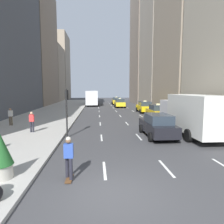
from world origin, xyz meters
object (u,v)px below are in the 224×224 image
taxi_fourth (116,101)px  traffic_light_pole (67,105)px  sedan_black_near (157,125)px  taxi_third (144,107)px  pedestrian_far_walking (11,116)px  box_truck (191,113)px  taxi_second (120,103)px  pedestrian_mid_block (32,121)px  skateboarder (69,156)px  taxi_lead (157,112)px  city_bus (92,97)px

taxi_fourth → traffic_light_pole: size_ratio=1.22×
taxi_fourth → sedan_black_near: bearing=-90.0°
taxi_third → pedestrian_far_walking: 18.95m
box_truck → taxi_second: bearing=96.5°
box_truck → traffic_light_pole: bearing=-179.4°
pedestrian_mid_block → pedestrian_far_walking: bearing=132.5°
skateboarder → pedestrian_far_walking: 13.74m
sedan_black_near → pedestrian_mid_block: bearing=170.0°
sedan_black_near → taxi_lead: bearing=73.1°
taxi_third → city_bus: 18.23m
skateboarder → city_bus: bearing=90.0°
pedestrian_mid_block → skateboarder: bearing=-64.3°
taxi_third → taxi_fourth: 16.78m
city_bus → pedestrian_mid_block: (-4.11, -30.28, -0.72)m
taxi_fourth → pedestrian_mid_block: (-9.72, -30.68, 0.19)m
taxi_lead → taxi_fourth: same height
taxi_lead → pedestrian_far_walking: (-15.52, -4.27, 0.19)m
skateboarder → traffic_light_pole: bearing=98.8°
taxi_second → pedestrian_mid_block: bearing=-112.5°
taxi_third → traffic_light_pole: traffic_light_pole is taller
taxi_third → pedestrian_far_walking: (-15.52, -10.87, 0.19)m
box_truck → traffic_light_pole: traffic_light_pole is taller
pedestrian_far_walking → taxi_lead: bearing=15.4°
skateboarder → traffic_light_pole: 7.46m
taxi_third → city_bus: (-8.41, 16.14, 0.91)m
taxi_lead → box_truck: 8.75m
city_bus → pedestrian_far_walking: size_ratio=7.04×
taxi_lead → box_truck: (0.00, -8.71, 0.83)m
taxi_second → traffic_light_pole: (-6.75, -24.78, 1.53)m
traffic_light_pole → pedestrian_far_walking: bearing=142.7°
city_bus → traffic_light_pole: (-1.14, -31.56, 0.62)m
box_truck → sedan_black_near: bearing=-169.2°
taxi_lead → city_bus: city_bus is taller
city_bus → pedestrian_mid_block: bearing=-97.7°
taxi_second → taxi_fourth: size_ratio=1.00×
taxi_third → box_truck: 15.33m
taxi_fourth → sedan_black_near: taxi_fourth is taller
taxi_lead → taxi_third: (0.00, 6.60, 0.00)m
city_bus → box_truck: (8.41, -31.45, -0.08)m
skateboarder → taxi_lead: bearing=62.3°
city_bus → box_truck: size_ratio=1.38×
taxi_second → traffic_light_pole: size_ratio=1.22×
taxi_second → taxi_third: bearing=-73.4°
taxi_second → pedestrian_far_walking: taxi_second is taller
box_truck → pedestrian_mid_block: bearing=174.7°
skateboarder → pedestrian_far_walking: pedestrian_far_walking is taller
taxi_third → pedestrian_mid_block: size_ratio=2.67×
taxi_lead → pedestrian_mid_block: (-12.52, -7.54, 0.19)m
pedestrian_far_walking → box_truck: bearing=-16.0°
box_truck → pedestrian_far_walking: 16.15m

